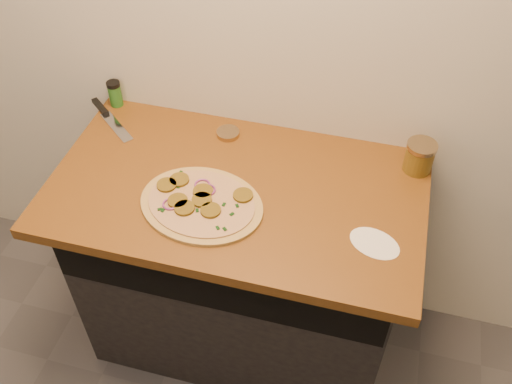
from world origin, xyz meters
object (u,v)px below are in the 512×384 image
(pizza, at_px, (201,203))
(salsa_jar, at_px, (419,157))
(chefs_knife, at_px, (108,116))
(spice_shaker, at_px, (115,94))

(pizza, relative_size, salsa_jar, 4.16)
(chefs_knife, height_order, salsa_jar, salsa_jar)
(pizza, relative_size, chefs_knife, 1.86)
(salsa_jar, bearing_deg, chefs_knife, -179.53)
(chefs_knife, distance_m, spice_shaker, 0.09)
(chefs_knife, height_order, spice_shaker, spice_shaker)
(chefs_knife, relative_size, salsa_jar, 2.24)
(spice_shaker, bearing_deg, salsa_jar, -3.64)
(spice_shaker, bearing_deg, pizza, -41.17)
(salsa_jar, relative_size, spice_shaker, 1.08)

